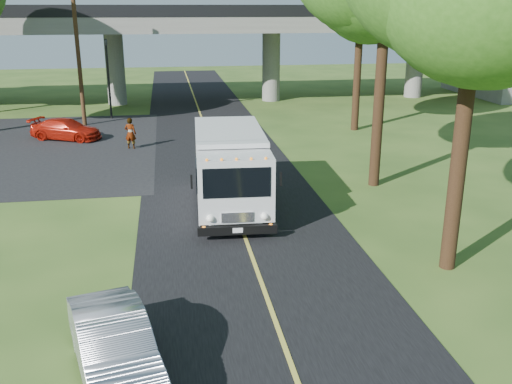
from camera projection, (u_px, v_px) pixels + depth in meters
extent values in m
plane|color=#32501C|center=(267.00, 298.00, 14.81)|extent=(120.00, 120.00, 0.00)
cube|color=black|center=(226.00, 184.00, 24.20)|extent=(7.00, 90.00, 0.02)
cube|color=black|center=(2.00, 150.00, 30.07)|extent=(16.00, 18.00, 0.01)
cube|color=gold|center=(226.00, 184.00, 24.19)|extent=(0.12, 90.00, 0.01)
cube|color=slate|center=(193.00, 23.00, 42.98)|extent=(50.00, 9.00, 1.20)
cube|color=black|center=(196.00, 11.00, 38.57)|extent=(50.00, 0.25, 0.80)
cube|color=black|center=(190.00, 10.00, 46.83)|extent=(50.00, 0.25, 0.80)
cube|color=slate|center=(494.00, 59.00, 47.64)|extent=(4.00, 10.00, 6.00)
cylinder|color=slate|center=(115.00, 69.00, 43.12)|extent=(1.40, 1.40, 5.40)
cylinder|color=slate|center=(271.00, 66.00, 44.90)|extent=(1.40, 1.40, 5.40)
cylinder|color=slate|center=(415.00, 64.00, 46.69)|extent=(1.40, 1.40, 5.40)
cylinder|color=black|center=(109.00, 80.00, 37.52)|extent=(0.14, 0.14, 5.20)
imported|color=black|center=(106.00, 48.00, 36.89)|extent=(0.18, 0.22, 1.10)
cylinder|color=#472D19|center=(78.00, 53.00, 34.82)|extent=(0.26, 0.26, 9.00)
cylinder|color=#382314|center=(460.00, 150.00, 15.48)|extent=(0.44, 0.44, 7.00)
cylinder|color=#382314|center=(380.00, 94.00, 22.98)|extent=(0.44, 0.44, 7.70)
cylinder|color=#382314|center=(357.00, 75.00, 33.89)|extent=(0.44, 0.44, 6.65)
cube|color=silver|center=(229.00, 157.00, 21.80)|extent=(2.67, 4.61, 2.30)
cube|color=silver|center=(235.00, 184.00, 18.84)|extent=(2.54, 1.96, 2.10)
cube|color=black|center=(237.00, 183.00, 17.88)|extent=(2.15, 0.18, 0.97)
cube|color=black|center=(238.00, 230.00, 18.27)|extent=(2.56, 0.30, 0.29)
cube|color=silver|center=(230.00, 195.00, 21.85)|extent=(2.73, 6.05, 0.18)
cylinder|color=black|center=(204.00, 216.00, 19.28)|extent=(0.33, 0.93, 0.92)
cylinder|color=black|center=(265.00, 214.00, 19.50)|extent=(0.33, 0.93, 0.92)
cylinder|color=black|center=(202.00, 179.00, 23.34)|extent=(0.33, 0.93, 0.92)
cylinder|color=black|center=(252.00, 178.00, 23.56)|extent=(0.33, 0.93, 0.92)
imported|color=#AC180A|center=(66.00, 129.00, 32.22)|extent=(4.36, 3.09, 1.17)
imported|color=#9A9CA3|center=(114.00, 347.00, 11.52)|extent=(2.40, 4.28, 1.34)
imported|color=gray|center=(130.00, 133.00, 30.02)|extent=(0.70, 0.56, 1.66)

